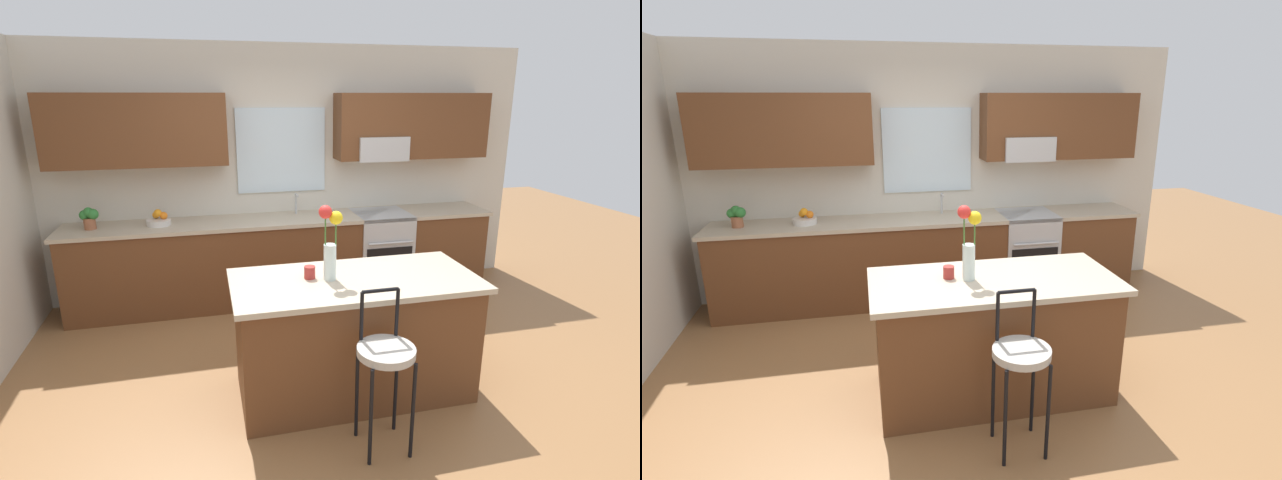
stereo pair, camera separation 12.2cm
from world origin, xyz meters
The scene contains 11 objects.
ground_plane centered at (0.00, 0.00, 0.00)m, with size 14.00×14.00×0.00m, color olive.
back_wall_assembly centered at (0.02, 1.98, 1.51)m, with size 5.60×0.50×2.70m.
counter_run centered at (0.00, 1.70, 0.47)m, with size 4.56×0.64×0.92m.
sink_faucet centered at (0.13, 1.84, 1.06)m, with size 0.02×0.13×0.23m.
oven_range centered at (1.06, 1.68, 0.46)m, with size 0.60×0.64×0.92m.
kitchen_island centered at (0.17, -0.17, 0.46)m, with size 1.77×0.83×0.92m.
bar_stool_near centered at (0.17, -0.80, 0.64)m, with size 0.36×0.36×1.04m.
flower_vase centered at (-0.01, -0.15, 1.20)m, with size 0.17×0.10×0.54m.
mug_ceramic centered at (-0.15, -0.10, 0.97)m, with size 0.08×0.08×0.09m, color #A52D28.
fruit_bowl_oranges centered at (-1.31, 1.70, 0.97)m, with size 0.24×0.24×0.16m.
potted_plant_small centered at (-1.95, 1.70, 1.04)m, with size 0.18×0.12×0.22m.
Camera 2 is at (-0.72, -3.26, 2.18)m, focal length 26.94 mm.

